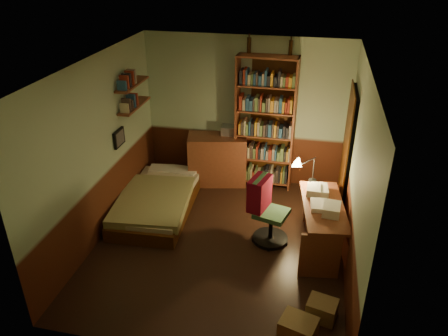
% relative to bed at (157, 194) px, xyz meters
% --- Properties ---
extents(floor, '(3.50, 4.00, 0.02)m').
position_rel_bed_xyz_m(floor, '(1.19, -0.64, -0.30)').
color(floor, black).
rests_on(floor, ground).
extents(ceiling, '(3.50, 4.00, 0.02)m').
position_rel_bed_xyz_m(ceiling, '(1.19, -0.64, 2.32)').
color(ceiling, silver).
rests_on(ceiling, wall_back).
extents(wall_back, '(3.50, 0.02, 2.60)m').
position_rel_bed_xyz_m(wall_back, '(1.19, 1.37, 1.01)').
color(wall_back, '#91A987').
rests_on(wall_back, ground).
extents(wall_left, '(0.02, 4.00, 2.60)m').
position_rel_bed_xyz_m(wall_left, '(-0.57, -0.64, 1.01)').
color(wall_left, '#91A987').
rests_on(wall_left, ground).
extents(wall_right, '(0.02, 4.00, 2.60)m').
position_rel_bed_xyz_m(wall_right, '(2.95, -0.64, 1.01)').
color(wall_right, '#91A987').
rests_on(wall_right, ground).
extents(wall_front, '(3.50, 0.02, 2.60)m').
position_rel_bed_xyz_m(wall_front, '(1.19, -2.65, 1.01)').
color(wall_front, '#91A987').
rests_on(wall_front, ground).
extents(doorway, '(0.06, 0.90, 2.00)m').
position_rel_bed_xyz_m(doorway, '(2.91, 0.66, 0.71)').
color(doorway, black).
rests_on(doorway, ground).
extents(door_trim, '(0.02, 0.98, 2.08)m').
position_rel_bed_xyz_m(door_trim, '(2.88, 0.66, 0.71)').
color(door_trim, '#3C1F09').
rests_on(door_trim, ground).
extents(bed, '(1.14, 2.00, 0.58)m').
position_rel_bed_xyz_m(bed, '(0.00, 0.00, 0.00)').
color(bed, '#7F8F55').
rests_on(bed, ground).
extents(dresser, '(1.10, 0.71, 0.91)m').
position_rel_bed_xyz_m(dresser, '(0.74, 1.12, 0.16)').
color(dresser, brown).
rests_on(dresser, ground).
extents(mini_stereo, '(0.30, 0.23, 0.16)m').
position_rel_bed_xyz_m(mini_stereo, '(0.94, 1.25, 0.69)').
color(mini_stereo, '#B2B2B7').
rests_on(mini_stereo, dresser).
extents(bookshelf, '(1.01, 0.36, 2.32)m').
position_rel_bed_xyz_m(bookshelf, '(1.56, 1.21, 0.87)').
color(bookshelf, brown).
rests_on(bookshelf, ground).
extents(bottle_left, '(0.09, 0.09, 0.25)m').
position_rel_bed_xyz_m(bottle_left, '(1.23, 1.31, 2.15)').
color(bottle_left, black).
rests_on(bottle_left, bookshelf).
extents(bottle_right, '(0.08, 0.08, 0.23)m').
position_rel_bed_xyz_m(bottle_right, '(1.89, 1.31, 2.15)').
color(bottle_right, black).
rests_on(bottle_right, bookshelf).
extents(desk, '(0.73, 1.39, 0.71)m').
position_rel_bed_xyz_m(desk, '(2.60, -0.45, 0.07)').
color(desk, brown).
rests_on(desk, ground).
extents(paper_stack, '(0.19, 0.26, 0.10)m').
position_rel_bed_xyz_m(paper_stack, '(2.45, -0.15, 0.47)').
color(paper_stack, silver).
rests_on(paper_stack, desk).
extents(desk_lamp, '(0.20, 0.20, 0.65)m').
position_rel_bed_xyz_m(desk_lamp, '(2.42, 0.21, 0.75)').
color(desk_lamp, black).
rests_on(desk_lamp, desk).
extents(office_chair, '(0.66, 0.61, 1.10)m').
position_rel_bed_xyz_m(office_chair, '(1.89, -0.44, 0.26)').
color(office_chair, '#38623B').
rests_on(office_chair, ground).
extents(red_jacket, '(0.36, 0.46, 0.48)m').
position_rel_bed_xyz_m(red_jacket, '(2.07, -0.68, 1.05)').
color(red_jacket, maroon).
rests_on(red_jacket, office_chair).
extents(wall_shelf_lower, '(0.20, 0.90, 0.03)m').
position_rel_bed_xyz_m(wall_shelf_lower, '(-0.45, 0.46, 1.31)').
color(wall_shelf_lower, brown).
rests_on(wall_shelf_lower, wall_left).
extents(wall_shelf_upper, '(0.20, 0.90, 0.03)m').
position_rel_bed_xyz_m(wall_shelf_upper, '(-0.45, 0.46, 1.66)').
color(wall_shelf_upper, brown).
rests_on(wall_shelf_upper, wall_left).
extents(framed_picture, '(0.04, 0.32, 0.26)m').
position_rel_bed_xyz_m(framed_picture, '(-0.53, -0.04, 0.96)').
color(framed_picture, black).
rests_on(framed_picture, wall_left).
extents(cardboard_box_a, '(0.46, 0.40, 0.29)m').
position_rel_bed_xyz_m(cardboard_box_a, '(2.41, -2.18, -0.15)').
color(cardboard_box_a, olive).
rests_on(cardboard_box_a, ground).
extents(cardboard_box_b, '(0.39, 0.34, 0.23)m').
position_rel_bed_xyz_m(cardboard_box_b, '(2.66, -1.79, -0.17)').
color(cardboard_box_b, olive).
rests_on(cardboard_box_b, ground).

